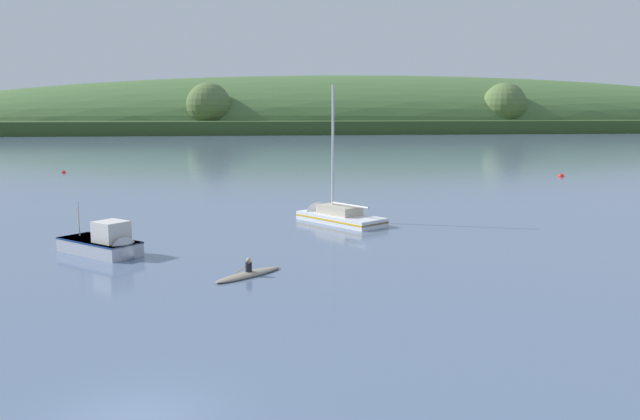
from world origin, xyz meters
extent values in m
cube|color=#314A21|center=(-18.24, 224.14, 2.18)|extent=(517.24, 94.28, 4.36)
ellipsoid|color=#476B38|center=(50.12, 252.37, 0.00)|extent=(415.41, 109.31, 43.91)
sphere|color=#56703D|center=(-15.15, 212.30, 9.74)|extent=(15.37, 15.37, 15.37)
sphere|color=#56703D|center=(92.02, 217.41, 9.94)|extent=(15.95, 15.95, 15.95)
cube|color=white|center=(9.00, 29.49, -0.01)|extent=(6.23, 7.12, 1.24)
cone|color=white|center=(6.94, 32.27, -0.01)|extent=(3.06, 2.89, 2.53)
cube|color=gold|center=(9.00, 29.49, 0.34)|extent=(6.25, 7.13, 0.12)
cube|color=#BCB299|center=(8.90, 29.63, 0.92)|extent=(3.29, 3.56, 0.63)
cylinder|color=silver|center=(8.49, 30.19, 5.22)|extent=(0.18, 0.18, 9.23)
cylinder|color=silver|center=(9.57, 28.73, 1.39)|extent=(2.28, 3.00, 0.15)
cube|color=#ADB2BC|center=(-5.86, 20.75, 0.24)|extent=(5.29, 4.97, 1.11)
cone|color=#ADB2BC|center=(-3.90, 19.06, 0.24)|extent=(1.85, 1.97, 1.91)
cube|color=navy|center=(-5.86, 20.75, 0.76)|extent=(5.32, 5.01, 0.08)
cube|color=silver|center=(-4.99, 20.00, 1.38)|extent=(2.21, 2.20, 1.17)
cube|color=#192833|center=(-4.43, 19.51, 1.56)|extent=(0.92, 1.06, 0.66)
cylinder|color=#B2B2B7|center=(-7.25, 21.95, 1.80)|extent=(0.06, 0.06, 2.01)
ellipsoid|color=gray|center=(2.70, 14.93, 0.07)|extent=(3.58, 3.44, 0.30)
cylinder|color=black|center=(2.70, 14.93, 0.41)|extent=(0.45, 0.45, 0.55)
sphere|color=tan|center=(2.70, 14.93, 0.80)|extent=(0.22, 0.22, 0.22)
cylinder|color=olive|center=(2.37, 15.13, 0.33)|extent=(0.88, 0.93, 0.89)
sphere|color=red|center=(-22.32, 69.70, 0.00)|extent=(0.60, 0.60, 0.60)
cylinder|color=black|center=(-22.32, 69.70, 0.34)|extent=(0.04, 0.04, 0.08)
sphere|color=red|center=(39.69, 59.52, 0.00)|extent=(0.74, 0.74, 0.74)
cylinder|color=black|center=(39.69, 59.52, 0.41)|extent=(0.04, 0.04, 0.08)
camera|label=1|loc=(3.50, -16.11, 8.08)|focal=36.27mm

